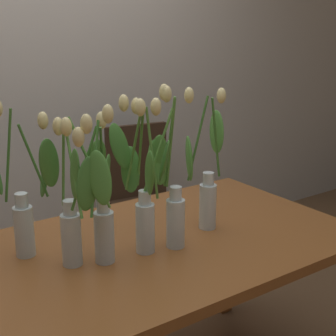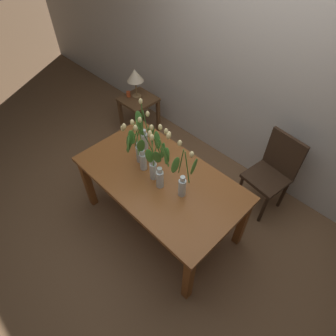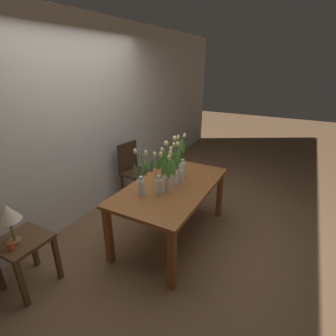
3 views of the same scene
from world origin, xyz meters
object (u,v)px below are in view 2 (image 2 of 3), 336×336
Objects in this scene: dining_table at (160,183)px; tulip_vase_3 at (145,134)px; tulip_vase_4 at (138,146)px; side_table at (139,106)px; pillar_candle at (128,94)px; table_lamp at (135,76)px; tulip_vase_1 at (141,151)px; dining_chair at (273,170)px; tulip_vase_0 at (161,167)px; tulip_vase_2 at (156,160)px; tulip_vase_5 at (183,179)px.

tulip_vase_3 is (-0.39, 0.17, 0.27)m from dining_table.
side_table is (-1.09, 0.90, -0.51)m from tulip_vase_4.
pillar_candle is (-1.22, 0.84, -0.36)m from tulip_vase_4.
dining_table reaches higher than side_table.
tulip_vase_3 is 1.01× the size of tulip_vase_4.
tulip_vase_3 reaches higher than tulip_vase_4.
tulip_vase_4 is at bearing -38.83° from table_lamp.
tulip_vase_1 reaches higher than table_lamp.
side_table is at bearing -22.13° from table_lamp.
dining_chair reaches higher than pillar_candle.
table_lamp reaches higher than pillar_candle.
tulip_vase_0 reaches higher than pillar_candle.
tulip_vase_2 is 0.41m from tulip_vase_3.
tulip_vase_2 is at bearing -143.76° from dining_table.
tulip_vase_0 is at bearing -32.86° from table_lamp.
tulip_vase_3 reaches higher than table_lamp.
pillar_candle is at bearing 150.68° from tulip_vase_0.
dining_chair is at bearing 71.21° from tulip_vase_5.
tulip_vase_3 is 1.27m from table_lamp.
dining_table is 0.31m from tulip_vase_0.
tulip_vase_0 is 7.76× the size of pillar_candle.
pillar_candle is (-1.47, 0.85, -0.36)m from tulip_vase_2.
tulip_vase_5 reaches higher than dining_table.
tulip_vase_1 reaches higher than pillar_candle.
tulip_vase_0 is at bearing -25.66° from tulip_vase_3.
tulip_vase_1 is 1.57m from side_table.
tulip_vase_0 is 1.06× the size of side_table.
table_lamp is (-1.03, 0.74, -0.06)m from tulip_vase_3.
tulip_vase_3 is 7.37× the size of pillar_candle.
pillar_candle is at bearing -174.32° from dining_chair.
dining_table is 2.90× the size of tulip_vase_3.
tulip_vase_4 is (-0.07, 0.03, -0.00)m from tulip_vase_1.
tulip_vase_0 reaches higher than tulip_vase_2.
tulip_vase_3 reaches higher than side_table.
pillar_candle is (-2.13, -0.21, 0.06)m from dining_chair.
tulip_vase_1 is 0.97× the size of tulip_vase_2.
tulip_vase_5 reaches higher than dining_chair.
tulip_vase_1 is 0.97× the size of tulip_vase_3.
tulip_vase_4 is 1.38× the size of table_lamp.
tulip_vase_5 is (0.28, 0.00, 0.28)m from dining_table.
dining_chair is (0.57, 1.09, -0.43)m from tulip_vase_0.
tulip_vase_5 is 1.41× the size of table_lamp.
table_lamp reaches higher than dining_chair.
tulip_vase_2 is at bearing -27.64° from tulip_vase_3.
tulip_vase_1 is 7.13× the size of pillar_candle.
dining_table is at bearing -29.02° from pillar_candle.
tulip_vase_5 is (0.22, 0.05, -0.02)m from tulip_vase_0.
tulip_vase_2 is at bearing -121.95° from dining_chair.
side_table is at bearing 25.00° from pillar_candle.
table_lamp is at bearing 151.89° from tulip_vase_5.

